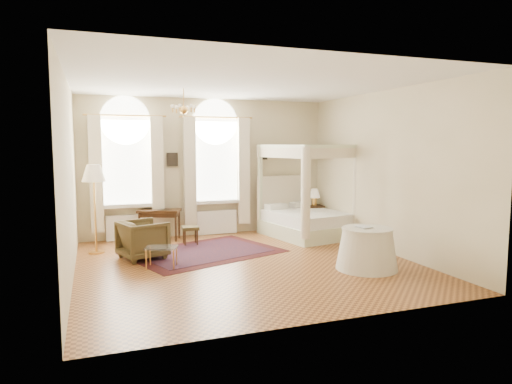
{
  "coord_description": "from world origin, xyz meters",
  "views": [
    {
      "loc": [
        -2.65,
        -7.87,
        2.21
      ],
      "look_at": [
        0.33,
        0.4,
        1.29
      ],
      "focal_mm": 32.0,
      "sensor_mm": 36.0,
      "label": 1
    }
  ],
  "objects_px": {
    "canopy_bed": "(307,216)",
    "armchair": "(143,239)",
    "stool": "(190,229)",
    "floor_lamp": "(94,178)",
    "side_table": "(367,249)",
    "coffee_table": "(161,249)",
    "nightstand": "(314,218)",
    "writing_desk": "(159,214)"
  },
  "relations": [
    {
      "from": "canopy_bed",
      "to": "armchair",
      "type": "relative_size",
      "value": 2.8
    },
    {
      "from": "stool",
      "to": "armchair",
      "type": "bearing_deg",
      "value": -140.77
    },
    {
      "from": "canopy_bed",
      "to": "floor_lamp",
      "type": "height_order",
      "value": "canopy_bed"
    },
    {
      "from": "floor_lamp",
      "to": "canopy_bed",
      "type": "bearing_deg",
      "value": 0.95
    },
    {
      "from": "side_table",
      "to": "armchair",
      "type": "bearing_deg",
      "value": 149.95
    },
    {
      "from": "coffee_table",
      "to": "stool",
      "type": "bearing_deg",
      "value": 62.86
    },
    {
      "from": "side_table",
      "to": "canopy_bed",
      "type": "bearing_deg",
      "value": 84.56
    },
    {
      "from": "coffee_table",
      "to": "side_table",
      "type": "xyz_separation_m",
      "value": [
        3.42,
        -1.32,
        0.02
      ]
    },
    {
      "from": "stool",
      "to": "floor_lamp",
      "type": "xyz_separation_m",
      "value": [
        -1.97,
        -0.12,
        1.2
      ]
    },
    {
      "from": "nightstand",
      "to": "canopy_bed",
      "type": "bearing_deg",
      "value": -128.63
    },
    {
      "from": "writing_desk",
      "to": "stool",
      "type": "bearing_deg",
      "value": -53.38
    },
    {
      "from": "writing_desk",
      "to": "floor_lamp",
      "type": "xyz_separation_m",
      "value": [
        -1.4,
        -0.88,
        0.93
      ]
    },
    {
      "from": "floor_lamp",
      "to": "side_table",
      "type": "distance_m",
      "value": 5.49
    },
    {
      "from": "armchair",
      "to": "floor_lamp",
      "type": "bearing_deg",
      "value": 28.9
    },
    {
      "from": "writing_desk",
      "to": "floor_lamp",
      "type": "distance_m",
      "value": 1.9
    },
    {
      "from": "armchair",
      "to": "coffee_table",
      "type": "relative_size",
      "value": 1.26
    },
    {
      "from": "nightstand",
      "to": "stool",
      "type": "height_order",
      "value": "nightstand"
    },
    {
      "from": "stool",
      "to": "coffee_table",
      "type": "relative_size",
      "value": 0.62
    },
    {
      "from": "coffee_table",
      "to": "side_table",
      "type": "bearing_deg",
      "value": -21.13
    },
    {
      "from": "nightstand",
      "to": "armchair",
      "type": "relative_size",
      "value": 0.78
    },
    {
      "from": "writing_desk",
      "to": "armchair",
      "type": "distance_m",
      "value": 1.77
    },
    {
      "from": "writing_desk",
      "to": "side_table",
      "type": "bearing_deg",
      "value": -50.61
    },
    {
      "from": "writing_desk",
      "to": "coffee_table",
      "type": "relative_size",
      "value": 1.62
    },
    {
      "from": "writing_desk",
      "to": "stool",
      "type": "relative_size",
      "value": 2.6
    },
    {
      "from": "writing_desk",
      "to": "coffee_table",
      "type": "distance_m",
      "value": 2.49
    },
    {
      "from": "armchair",
      "to": "floor_lamp",
      "type": "relative_size",
      "value": 0.46
    },
    {
      "from": "stool",
      "to": "floor_lamp",
      "type": "bearing_deg",
      "value": -176.49
    },
    {
      "from": "nightstand",
      "to": "floor_lamp",
      "type": "relative_size",
      "value": 0.36
    },
    {
      "from": "writing_desk",
      "to": "side_table",
      "type": "height_order",
      "value": "side_table"
    },
    {
      "from": "writing_desk",
      "to": "side_table",
      "type": "xyz_separation_m",
      "value": [
        3.1,
        -3.78,
        -0.24
      ]
    },
    {
      "from": "writing_desk",
      "to": "floor_lamp",
      "type": "relative_size",
      "value": 0.59
    },
    {
      "from": "writing_desk",
      "to": "armchair",
      "type": "bearing_deg",
      "value": -108.28
    },
    {
      "from": "canopy_bed",
      "to": "armchair",
      "type": "distance_m",
      "value": 4.04
    },
    {
      "from": "canopy_bed",
      "to": "armchair",
      "type": "xyz_separation_m",
      "value": [
        -3.94,
        -0.87,
        -0.12
      ]
    },
    {
      "from": "coffee_table",
      "to": "floor_lamp",
      "type": "height_order",
      "value": "floor_lamp"
    },
    {
      "from": "canopy_bed",
      "to": "nightstand",
      "type": "distance_m",
      "value": 0.86
    },
    {
      "from": "canopy_bed",
      "to": "writing_desk",
      "type": "distance_m",
      "value": 3.48
    },
    {
      "from": "canopy_bed",
      "to": "stool",
      "type": "relative_size",
      "value": 5.64
    },
    {
      "from": "nightstand",
      "to": "floor_lamp",
      "type": "bearing_deg",
      "value": -172.08
    },
    {
      "from": "canopy_bed",
      "to": "side_table",
      "type": "bearing_deg",
      "value": -95.44
    },
    {
      "from": "armchair",
      "to": "coffee_table",
      "type": "height_order",
      "value": "armchair"
    },
    {
      "from": "canopy_bed",
      "to": "coffee_table",
      "type": "relative_size",
      "value": 3.51
    }
  ]
}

